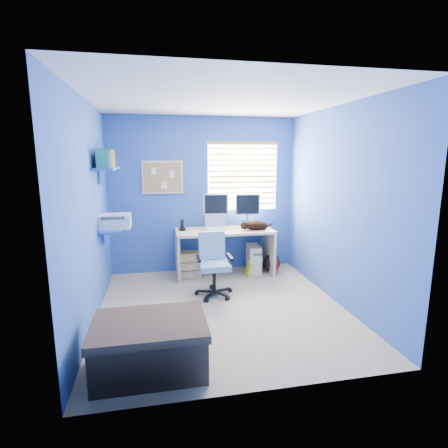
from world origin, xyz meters
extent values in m
cube|color=tan|center=(0.00, 0.00, 0.00)|extent=(3.00, 3.20, 0.00)
cube|color=white|center=(0.00, 0.00, 2.50)|extent=(3.00, 3.20, 0.00)
cube|color=#3B57AA|center=(0.00, 1.60, 1.25)|extent=(3.00, 0.01, 2.50)
cube|color=#3B57AA|center=(0.00, -1.60, 1.25)|extent=(3.00, 0.01, 2.50)
cube|color=#3B57AA|center=(-1.50, 0.00, 1.25)|extent=(0.01, 3.20, 2.50)
cube|color=#3B57AA|center=(1.50, 0.00, 1.25)|extent=(0.01, 3.20, 2.50)
cube|color=beige|center=(0.28, 1.26, 0.37)|extent=(1.52, 0.65, 0.74)
cube|color=silver|center=(0.16, 1.30, 0.85)|extent=(0.33, 0.26, 0.22)
cube|color=silver|center=(0.18, 1.52, 1.01)|extent=(0.40, 0.13, 0.54)
cube|color=silver|center=(0.69, 1.42, 1.01)|extent=(0.41, 0.16, 0.54)
cube|color=black|center=(-0.38, 1.32, 0.82)|extent=(0.10, 0.12, 0.17)
imported|color=#228060|center=(0.69, 1.50, 0.79)|extent=(0.10, 0.09, 0.10)
cylinder|color=silver|center=(0.85, 1.36, 0.78)|extent=(0.13, 0.13, 0.07)
ellipsoid|color=black|center=(0.76, 1.15, 0.81)|extent=(0.43, 0.29, 0.14)
cube|color=beige|center=(0.77, 1.30, 0.23)|extent=(0.23, 0.46, 0.45)
cube|color=tan|center=(-0.28, 1.26, 0.20)|extent=(0.35, 0.28, 0.41)
cube|color=yellow|center=(0.63, 1.10, 0.12)|extent=(0.03, 0.17, 0.24)
ellipsoid|color=black|center=(1.05, 1.19, 0.16)|extent=(0.34, 0.30, 0.32)
cube|color=#483628|center=(-0.87, -1.11, 0.23)|extent=(0.95, 0.68, 0.46)
cylinder|color=black|center=(-0.03, 0.43, 0.03)|extent=(0.49, 0.49, 0.06)
cylinder|color=black|center=(-0.03, 0.43, 0.22)|extent=(0.05, 0.05, 0.33)
cube|color=#86B3C8|center=(-0.03, 0.43, 0.43)|extent=(0.40, 0.40, 0.08)
cube|color=#86B3C8|center=(-0.03, 0.62, 0.66)|extent=(0.36, 0.06, 0.38)
cube|color=white|center=(0.65, 1.59, 1.55)|extent=(1.15, 0.01, 1.10)
cube|color=#BB7841|center=(0.65, 1.56, 1.55)|extent=(1.10, 0.03, 1.00)
cube|color=beige|center=(-0.65, 1.58, 1.55)|extent=(0.64, 0.02, 0.52)
cube|color=tan|center=(-0.65, 1.57, 1.55)|extent=(0.58, 0.01, 0.46)
cube|color=blue|center=(-1.36, 0.75, 0.92)|extent=(0.26, 0.55, 0.03)
cube|color=silver|center=(-1.32, 0.75, 1.02)|extent=(0.42, 0.34, 0.18)
cube|color=blue|center=(-1.37, 0.75, 1.72)|extent=(0.24, 0.90, 0.03)
cube|color=navy|center=(-1.38, 0.75, 1.84)|extent=(0.15, 0.80, 0.22)
camera|label=1|loc=(-0.78, -4.02, 1.88)|focal=28.00mm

